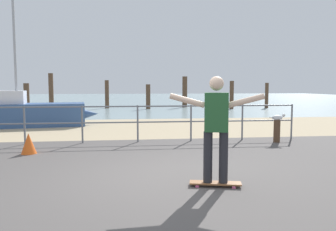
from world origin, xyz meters
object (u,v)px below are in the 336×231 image
bollard_short (277,132)px  traffic_cone (29,144)px  sailboat (30,113)px  seagull (278,117)px  skateboarder (216,123)px  skateboard (215,183)px

bollard_short → traffic_cone: size_ratio=1.27×
bollard_short → sailboat: bearing=149.4°
seagull → bollard_short: bearing=-175.6°
skateboarder → seagull: skateboarder is taller
sailboat → traffic_cone: size_ratio=11.61×
skateboard → traffic_cone: bearing=140.8°
sailboat → skateboard: size_ratio=7.04×
traffic_cone → seagull: bearing=7.2°
seagull → traffic_cone: 6.49m
sailboat → seagull: size_ratio=11.91×
skateboard → traffic_cone: (-3.63, 2.96, 0.18)m
skateboard → skateboarder: skateboarder is taller
sailboat → bollard_short: 9.15m
bollard_short → skateboarder: bearing=-126.3°
bollard_short → traffic_cone: 6.45m
skateboard → skateboarder: size_ratio=0.50×
skateboarder → seagull: size_ratio=3.38×
skateboarder → seagull: 4.70m
sailboat → bollard_short: sailboat is taller
skateboard → bollard_short: (2.77, 3.78, 0.25)m
skateboarder → bollard_short: skateboarder is taller
seagull → skateboarder: bearing=-126.4°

